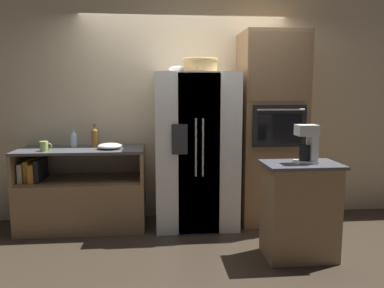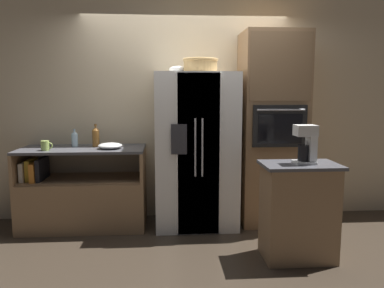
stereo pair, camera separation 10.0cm
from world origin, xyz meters
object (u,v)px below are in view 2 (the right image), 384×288
Objects in this scene: bottle_tall at (96,136)px; mug at (45,146)px; fruit_bowl at (179,69)px; coffee_maker at (307,142)px; wall_oven at (272,129)px; bottle_short at (75,139)px; mixing_bowl at (110,146)px; wicker_basket at (200,65)px; refrigerator at (196,151)px.

bottle_tall is 0.57m from mug.
fruit_bowl is 0.62× the size of coffee_maker.
coffee_maker is at bearing -18.10° from mug.
wall_oven is at bearing -1.73° from bottle_tall.
bottle_tall is 0.25m from bottle_short.
bottle_short is 0.48m from mixing_bowl.
mug is (-1.72, -0.08, -0.89)m from wicker_basket.
refrigerator reaches higher than bottle_short.
fruit_bowl is (-0.20, 0.08, 0.94)m from refrigerator.
wall_oven is 1.15m from wicker_basket.
mixing_bowl is at bearing 179.77° from wicker_basket.
mug is at bearing -154.10° from bottle_tall.
coffee_maker is (2.37, -1.13, 0.08)m from bottle_short.
bottle_tall is 0.98× the size of mixing_bowl.
wall_oven is at bearing 4.04° from mug.
mixing_bowl is at bearing -177.50° from refrigerator.
bottle_tall is at bearing -5.60° from bottle_short.
mug is at bearing -175.96° from wall_oven.
bottle_tall is 0.75× the size of coffee_maker.
refrigerator is at bearing 4.37° from mug.
refrigerator is at bearing 133.83° from coffee_maker.
mug is (-2.59, -0.18, -0.15)m from wall_oven.
bottle_short is at bearing 154.55° from coffee_maker.
mixing_bowl is 2.16m from coffee_maker.
wall_oven reaches higher than wicker_basket.
wall_oven is 8.24× the size of mixing_bowl.
refrigerator is 5.01× the size of coffee_maker.
bottle_short is 1.63× the size of mug.
wicker_basket is 1.51m from coffee_maker.
wall_oven is 8.42× the size of bottle_tall.
mug is at bearing -133.30° from bottle_short.
wicker_basket reaches higher than fruit_bowl.
wall_oven is at bearing 2.94° from mixing_bowl.
wicker_basket reaches higher than bottle_tall.
coffee_maker is at bearing -46.17° from refrigerator.
bottle_short is 0.58× the size of coffee_maker.
fruit_bowl is 1.25m from bottle_tall.
bottle_tall is at bearing 172.31° from wicker_basket.
wicker_basket is 0.28m from fruit_bowl.
fruit_bowl is at bearing 157.18° from refrigerator.
wall_oven is 2.60m from mug.
mixing_bowl is at bearing -177.06° from wall_oven.
wall_oven is at bearing 3.42° from refrigerator.
wicker_basket reaches higher than coffee_maker.
mixing_bowl is (0.69, 0.09, -0.02)m from mug.
mixing_bowl is (-1.03, 0.00, -0.91)m from wicker_basket.
bottle_short reaches higher than mug.
refrigerator is 0.79× the size of wall_oven.
coffee_maker is (2.12, -1.10, 0.06)m from bottle_tall.
mixing_bowl is at bearing -40.63° from bottle_tall.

